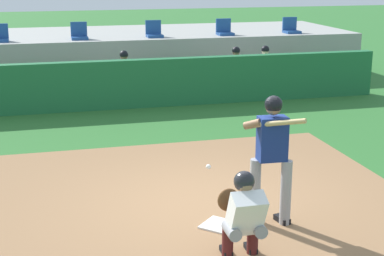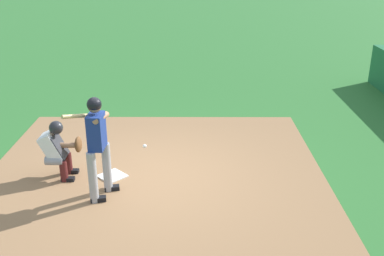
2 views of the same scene
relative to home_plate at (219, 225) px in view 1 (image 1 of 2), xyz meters
name	(u,v)px [view 1 (image 1 of 2)]	position (x,y,z in m)	size (l,w,h in m)	color
ground_plane	(204,205)	(0.00, 0.80, -0.02)	(80.00, 80.00, 0.00)	#2D6B2D
dirt_infield	(204,204)	(0.00, 0.80, -0.02)	(6.40, 6.40, 0.01)	#936B47
home_plate	(219,225)	(0.00, 0.00, 0.00)	(0.44, 0.44, 0.02)	white
batter_at_plate	(271,152)	(0.69, -0.06, 1.01)	(0.68, 0.77, 1.80)	#99999E
catcher_crouched	(243,212)	(-0.01, -0.94, 0.58)	(0.48, 1.94, 1.13)	gray
dugout_wall	(134,84)	(0.00, 7.30, 0.58)	(13.00, 0.30, 1.20)	#1E6638
dugout_bench	(128,91)	(0.00, 8.30, 0.20)	(11.80, 0.44, 0.45)	olive
dugout_player_0	(125,75)	(-0.09, 8.14, 0.65)	(0.49, 0.70, 1.30)	#939399
dugout_player_1	(237,70)	(2.99, 8.14, 0.65)	(0.49, 0.70, 1.30)	#939399
dugout_player_2	(266,69)	(3.84, 8.14, 0.65)	(0.49, 0.70, 1.30)	#939399
stands_platform	(112,55)	(0.00, 11.70, 0.68)	(15.00, 4.40, 1.40)	#9E9E99
stadium_seat_1	(0,37)	(-3.25, 10.18, 1.51)	(0.46, 0.46, 0.48)	#1E478C
stadium_seat_2	(79,34)	(-1.08, 10.18, 1.51)	(0.46, 0.46, 0.48)	#1E478C
stadium_seat_3	(154,32)	(1.08, 10.18, 1.51)	(0.46, 0.46, 0.48)	#1E478C
stadium_seat_4	(224,30)	(3.25, 10.18, 1.51)	(0.46, 0.46, 0.48)	#1E478C
stadium_seat_5	(291,29)	(5.42, 10.18, 1.51)	(0.46, 0.46, 0.48)	#1E478C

